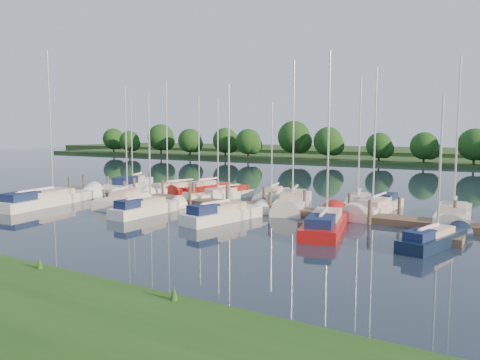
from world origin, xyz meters
The scene contains 22 objects.
ground centered at (0.00, 0.00, 0.00)m, with size 260.00×260.00×0.00m, color #182231.
dock centered at (0.00, 7.31, 0.20)m, with size 40.00×6.00×0.40m.
mooring_pilings centered at (0.00, 8.43, 0.60)m, with size 38.24×2.84×2.00m.
far_shore centered at (0.00, 75.00, 0.30)m, with size 180.00×30.00×0.60m, color #254119.
distant_hill centered at (0.00, 100.00, 0.70)m, with size 220.00×40.00×1.40m, color #2D4D22.
treeline centered at (2.58, 61.74, 4.16)m, with size 146.45×9.46×8.30m.
sailboat_n_0 centered at (-16.88, 14.22, 0.28)m, with size 4.10×7.58×9.89m.
motorboat centered at (-15.41, 11.38, 0.35)m, with size 3.22×6.24×1.72m.
sailboat_n_2 centered at (-9.75, 11.66, 0.27)m, with size 4.03×8.63×10.87m.
sailboat_n_3 centered at (-8.02, 14.38, 0.27)m, with size 2.60×7.65×9.71m.
sailboat_n_4 centered at (-3.58, 11.29, 0.31)m, with size 3.41×7.14×9.11m.
sailboat_n_5 centered at (0.20, 13.74, 0.27)m, with size 2.73×6.87×8.78m.
sailboat_n_6 centered at (3.69, 10.53, 0.28)m, with size 4.46×9.30×11.86m.
sailboat_n_7 centered at (8.33, 12.45, 0.27)m, with size 3.43×8.10×10.26m.
sailboat_n_8 centered at (9.89, 11.40, 0.31)m, with size 2.50×8.70×10.94m.
sailboat_n_9 centered at (15.33, 10.71, 0.27)m, with size 2.60×8.91×11.26m.
sailboat_s_0 centered at (-13.98, 1.39, 0.33)m, with size 3.48×10.34×12.93m.
sailboat_s_1 centered at (-8.81, 4.86, 0.28)m, with size 3.53×7.72×10.00m.
sailboat_s_2 centered at (-4.06, 2.12, 0.34)m, with size 1.70×6.81×8.97m.
sailboat_s_3 centered at (2.09, 2.98, 0.34)m, with size 3.01×7.37×9.53m.
sailboat_s_4 centered at (8.96, 3.76, 0.32)m, with size 3.73×8.90×11.19m.
sailboat_s_5 centered at (15.28, 2.75, 0.31)m, with size 2.86×6.36×8.17m.
Camera 1 is at (18.88, -23.06, 5.99)m, focal length 35.00 mm.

